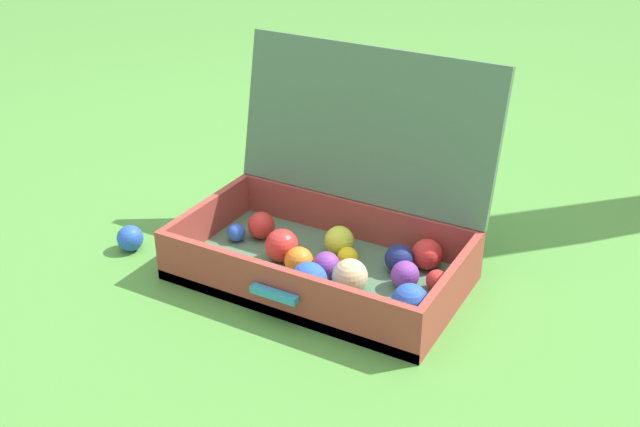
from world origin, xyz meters
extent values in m
plane|color=#4C8C38|center=(0.00, 0.00, 0.00)|extent=(16.00, 16.00, 0.00)
cube|color=#4C7051|center=(0.05, 0.01, 0.01)|extent=(0.65, 0.37, 0.03)
cube|color=#9E3D33|center=(-0.27, 0.01, 0.06)|extent=(0.02, 0.37, 0.12)
cube|color=#9E3D33|center=(0.37, 0.01, 0.06)|extent=(0.02, 0.37, 0.12)
cube|color=#9E3D33|center=(0.05, -0.17, 0.06)|extent=(0.61, 0.02, 0.12)
cube|color=#9E3D33|center=(0.05, 0.18, 0.06)|extent=(0.61, 0.02, 0.12)
cube|color=#4C7051|center=(0.05, 0.23, 0.30)|extent=(0.65, 0.10, 0.36)
cube|color=teal|center=(0.05, -0.19, 0.07)|extent=(0.11, 0.02, 0.02)
sphere|color=purple|center=(0.25, 0.03, 0.06)|extent=(0.06, 0.06, 0.06)
sphere|color=blue|center=(0.08, -0.10, 0.07)|extent=(0.08, 0.08, 0.08)
sphere|color=#CCDB38|center=(0.06, 0.09, 0.06)|extent=(0.07, 0.07, 0.07)
sphere|color=orange|center=(0.02, -0.03, 0.06)|extent=(0.07, 0.07, 0.07)
sphere|color=red|center=(-0.15, 0.07, 0.06)|extent=(0.07, 0.07, 0.07)
sphere|color=navy|center=(0.21, 0.09, 0.06)|extent=(0.07, 0.07, 0.07)
sphere|color=blue|center=(0.31, -0.07, 0.06)|extent=(0.08, 0.08, 0.08)
sphere|color=#CCDB38|center=(-0.09, -0.12, 0.05)|extent=(0.05, 0.05, 0.05)
sphere|color=red|center=(-0.05, 0.00, 0.06)|extent=(0.08, 0.08, 0.08)
sphere|color=#D1B784|center=(0.15, -0.04, 0.06)|extent=(0.08, 0.08, 0.08)
sphere|color=yellow|center=(0.10, 0.05, 0.05)|extent=(0.05, 0.05, 0.05)
sphere|color=red|center=(0.26, 0.13, 0.06)|extent=(0.07, 0.07, 0.07)
sphere|color=blue|center=(-0.19, 0.02, 0.05)|extent=(0.04, 0.04, 0.04)
sphere|color=red|center=(0.32, 0.06, 0.05)|extent=(0.05, 0.05, 0.05)
sphere|color=purple|center=(0.08, -0.02, 0.06)|extent=(0.06, 0.06, 0.06)
sphere|color=blue|center=(-0.42, -0.10, 0.03)|extent=(0.06, 0.06, 0.06)
camera|label=1|loc=(0.79, -1.33, 0.97)|focal=43.68mm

